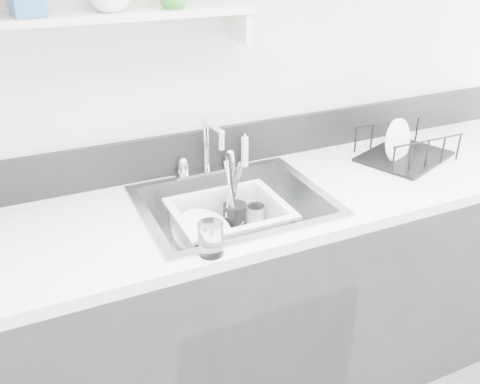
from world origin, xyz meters
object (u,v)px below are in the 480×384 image
wash_tub (230,226)px  counter_run (235,307)px  dish_rack (406,143)px  sink (234,224)px

wash_tub → counter_run: bearing=6.1°
counter_run → dish_rack: (0.79, 0.06, 0.52)m
counter_run → dish_rack: bearing=4.1°
sink → dish_rack: (0.79, 0.06, 0.15)m
counter_run → sink: sink is taller
counter_run → dish_rack: size_ratio=8.85×
sink → wash_tub: (-0.02, -0.00, -0.00)m
sink → dish_rack: size_ratio=1.77×
counter_run → dish_rack: dish_rack is taller
sink → wash_tub: 0.02m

